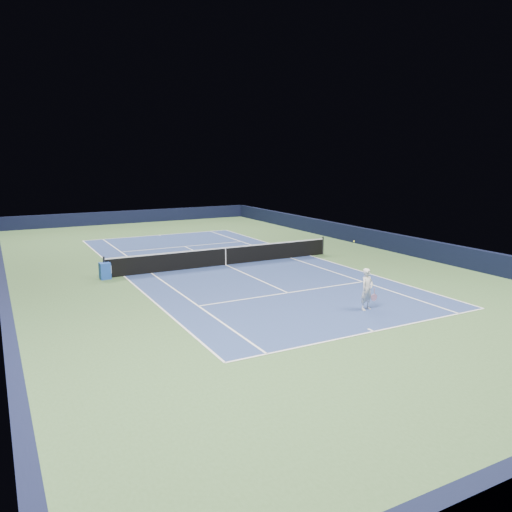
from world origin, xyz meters
name	(u,v)px	position (x,y,z in m)	size (l,w,h in m)	color
ground	(226,265)	(0.00, 0.00, 0.00)	(40.00, 40.00, 0.00)	#3C5D33
wall_far	(132,217)	(0.00, 19.82, 0.55)	(22.00, 0.35, 1.10)	black
wall_right	(380,240)	(10.82, 0.00, 0.55)	(0.35, 40.00, 1.10)	black
wall_left	(1,278)	(-10.82, 0.00, 0.55)	(0.35, 40.00, 1.10)	black
court_surface	(226,265)	(0.00, 0.00, 0.00)	(10.97, 23.77, 0.01)	navy
baseline_far	(159,235)	(0.00, 11.88, 0.01)	(10.97, 0.08, 0.00)	white
baseline_near	(374,331)	(0.00, -11.88, 0.01)	(10.97, 0.08, 0.00)	white
sideline_doubles_right	(310,256)	(5.49, 0.00, 0.01)	(0.08, 23.77, 0.00)	white
sideline_doubles_left	(124,276)	(-5.49, 0.00, 0.01)	(0.08, 23.77, 0.00)	white
sideline_singles_right	(290,258)	(4.12, 0.00, 0.01)	(0.08, 23.77, 0.00)	white
sideline_singles_left	(151,273)	(-4.12, 0.00, 0.01)	(0.08, 23.77, 0.00)	white
service_line_far	(185,246)	(0.00, 6.40, 0.01)	(8.23, 0.08, 0.00)	white
service_line_near	(288,293)	(0.00, -6.40, 0.01)	(8.23, 0.08, 0.00)	white
center_service_line	(226,265)	(0.00, 0.00, 0.01)	(0.08, 12.80, 0.00)	white
center_mark_far	(160,235)	(0.00, 11.73, 0.01)	(0.08, 0.30, 0.00)	white
center_mark_near	(371,330)	(0.00, -11.73, 0.01)	(0.08, 0.30, 0.00)	white
tennis_net	(226,256)	(0.00, 0.00, 0.50)	(12.90, 0.10, 1.07)	black
sponsor_cube	(105,271)	(-6.40, -0.13, 0.40)	(0.57, 0.47, 0.80)	#1D48B3
tennis_player	(367,289)	(1.39, -9.86, 0.81)	(0.79, 1.28, 2.52)	white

